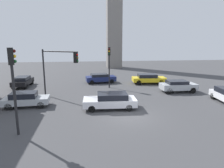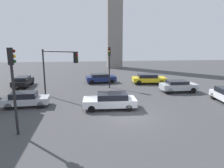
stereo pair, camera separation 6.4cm
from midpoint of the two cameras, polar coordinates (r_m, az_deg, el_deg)
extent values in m
plane|color=#424244|center=(16.07, 4.73, -9.12)|extent=(97.11, 97.11, 0.00)
cylinder|color=black|center=(22.78, -18.62, 3.01)|extent=(0.16, 0.16, 5.03)
cylinder|color=black|center=(21.07, -14.64, 8.89)|extent=(3.79, 2.56, 0.12)
cube|color=black|center=(19.87, -10.17, 7.35)|extent=(0.44, 0.44, 1.00)
sphere|color=red|center=(19.74, -9.73, 8.21)|extent=(0.20, 0.20, 0.20)
sphere|color=#594714|center=(19.76, -9.70, 7.34)|extent=(0.20, 0.20, 0.20)
sphere|color=#14471E|center=(19.78, -9.67, 6.47)|extent=(0.20, 0.20, 0.20)
cylinder|color=black|center=(13.51, -25.91, -2.29)|extent=(0.16, 0.16, 5.41)
cube|color=black|center=(13.21, -26.76, 7.04)|extent=(0.40, 0.40, 1.00)
sphere|color=#4C0F0C|center=(13.19, -26.00, 8.41)|extent=(0.20, 0.20, 0.20)
sphere|color=yellow|center=(13.20, -25.89, 7.12)|extent=(0.20, 0.20, 0.20)
sphere|color=#14471E|center=(13.22, -25.77, 5.82)|extent=(0.20, 0.20, 0.20)
cylinder|color=black|center=(25.54, -0.69, 4.61)|extent=(0.16, 0.16, 5.15)
cube|color=black|center=(25.37, -0.70, 9.27)|extent=(0.37, 0.37, 1.00)
sphere|color=#4C0F0C|center=(25.16, -0.73, 9.93)|extent=(0.20, 0.20, 0.20)
sphere|color=yellow|center=(25.17, -0.73, 9.25)|extent=(0.20, 0.20, 0.20)
sphere|color=#14471E|center=(25.18, -0.73, 8.57)|extent=(0.20, 0.20, 0.20)
cube|color=silver|center=(17.68, -0.59, -5.08)|extent=(4.70, 2.27, 0.61)
cube|color=black|center=(17.56, 0.15, -3.43)|extent=(2.66, 1.92, 0.52)
cylinder|color=black|center=(16.96, -5.72, -6.96)|extent=(0.61, 0.40, 0.59)
cylinder|color=black|center=(18.54, -5.60, -5.33)|extent=(0.61, 0.40, 0.59)
cylinder|color=black|center=(17.16, 4.84, -6.72)|extent=(0.61, 0.40, 0.59)
cylinder|color=black|center=(18.72, 4.03, -5.13)|extent=(0.61, 0.40, 0.59)
cube|color=yellow|center=(28.92, 10.49, 1.33)|extent=(4.76, 2.44, 0.57)
cube|color=black|center=(28.79, 10.08, 2.30)|extent=(2.72, 2.02, 0.51)
cylinder|color=black|center=(30.14, 13.02, 1.08)|extent=(0.70, 0.43, 0.67)
cylinder|color=black|center=(28.57, 13.89, 0.47)|extent=(0.70, 0.43, 0.67)
cylinder|color=black|center=(29.48, 7.15, 1.06)|extent=(0.70, 0.43, 0.67)
cylinder|color=black|center=(27.87, 7.70, 0.44)|extent=(0.70, 0.43, 0.67)
cube|color=#ADB2B7|center=(19.73, -23.02, -4.31)|extent=(3.99, 1.88, 0.55)
cube|color=black|center=(19.65, -23.69, -2.92)|extent=(2.26, 1.60, 0.52)
cylinder|color=black|center=(20.21, -18.84, -4.46)|extent=(0.62, 0.33, 0.61)
cylinder|color=black|center=(18.88, -19.47, -5.61)|extent=(0.62, 0.33, 0.61)
cylinder|color=black|center=(20.80, -26.12, -4.58)|extent=(0.62, 0.33, 0.61)
cylinder|color=black|center=(19.51, -27.24, -5.70)|extent=(0.62, 0.33, 0.61)
cylinder|color=black|center=(23.15, 26.91, -3.05)|extent=(0.40, 0.68, 0.65)
cube|color=#ADB2B7|center=(24.76, 18.38, -0.66)|extent=(4.11, 1.90, 0.66)
cube|color=black|center=(24.58, 18.02, 0.46)|extent=(2.31, 1.65, 0.41)
cylinder|color=black|center=(26.09, 20.41, -0.93)|extent=(0.70, 0.34, 0.69)
cylinder|color=black|center=(24.79, 21.97, -1.68)|extent=(0.70, 0.34, 0.69)
cylinder|color=black|center=(24.97, 14.72, -1.12)|extent=(0.70, 0.34, 0.69)
cylinder|color=black|center=(23.60, 16.03, -1.91)|extent=(0.70, 0.34, 0.69)
cube|color=black|center=(29.03, -23.85, 0.59)|extent=(1.89, 4.24, 0.59)
cube|color=black|center=(28.75, -24.06, 1.46)|extent=(1.64, 2.39, 0.46)
cylinder|color=black|center=(30.64, -24.34, 0.52)|extent=(0.34, 0.68, 0.68)
cylinder|color=black|center=(30.21, -21.68, 0.59)|extent=(0.34, 0.68, 0.68)
cylinder|color=black|center=(27.99, -26.11, -0.60)|extent=(0.34, 0.68, 0.68)
cylinder|color=black|center=(27.52, -23.22, -0.54)|extent=(0.34, 0.68, 0.68)
cube|color=navy|center=(29.09, -3.09, 1.57)|extent=(4.37, 2.33, 0.64)
cube|color=black|center=(28.97, -3.51, 2.50)|extent=(2.51, 1.91, 0.41)
cylinder|color=black|center=(30.18, -0.68, 1.33)|extent=(0.63, 0.40, 0.60)
cylinder|color=black|center=(28.67, 0.01, 0.79)|extent=(0.63, 0.40, 0.60)
cylinder|color=black|center=(29.70, -6.06, 1.10)|extent=(0.63, 0.40, 0.60)
cylinder|color=black|center=(28.17, -5.65, 0.53)|extent=(0.63, 0.40, 0.60)
camera|label=1|loc=(0.03, -89.91, 0.02)|focal=32.23mm
camera|label=2|loc=(0.03, 90.09, -0.02)|focal=32.23mm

